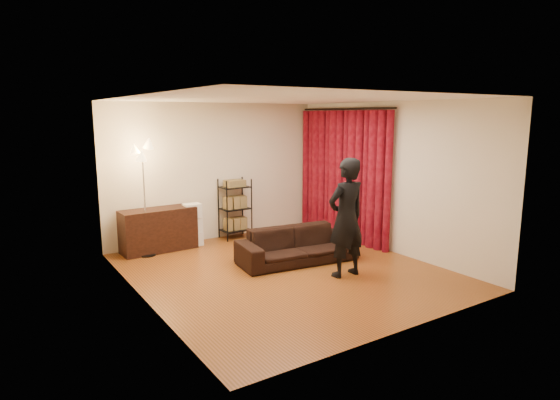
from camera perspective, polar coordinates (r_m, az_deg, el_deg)
floor at (r=7.57m, az=0.61°, el=-8.64°), size 5.00×5.00×0.00m
ceiling at (r=7.17m, az=0.65°, el=12.24°), size 5.00×5.00×0.00m
wall_back at (r=9.41m, az=-7.83°, el=3.44°), size 5.00×0.00×5.00m
wall_front at (r=5.38m, az=15.52°, el=-1.94°), size 5.00×0.00×5.00m
wall_left at (r=6.31m, az=-16.68°, el=-0.24°), size 0.00×5.00×5.00m
wall_right at (r=8.68m, az=13.11°, el=2.70°), size 0.00×5.00×5.00m
curtain_rod at (r=9.36m, az=7.95°, el=10.95°), size 0.04×2.65×0.04m
curtain at (r=9.42m, az=7.67°, el=2.99°), size 0.22×2.65×2.55m
sofa at (r=7.93m, az=2.10°, el=-5.54°), size 2.08×1.02×0.58m
person at (r=7.19m, az=8.08°, el=-2.16°), size 0.68×0.46×1.84m
media_cabinet at (r=8.85m, az=-14.60°, el=-3.53°), size 1.36×0.56×0.78m
storage_boxes at (r=9.05m, az=-10.57°, el=-2.96°), size 0.34×0.27×0.82m
wire_shelf at (r=9.46m, az=-5.50°, el=-1.05°), size 0.63×0.51×1.21m
floor_lamp at (r=8.47m, az=-16.18°, el=-0.06°), size 0.46×0.46×1.99m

